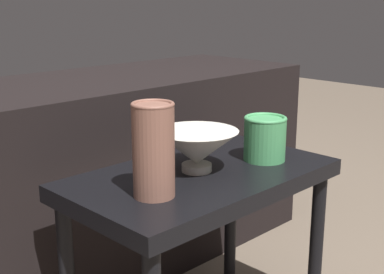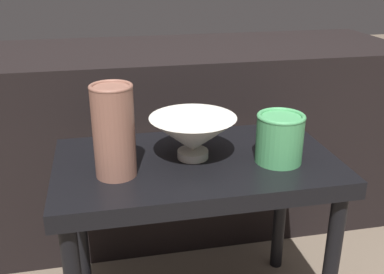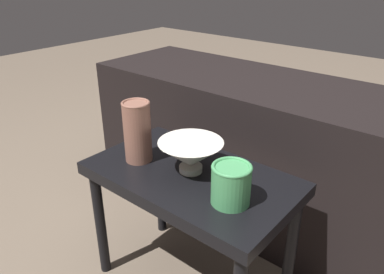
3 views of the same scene
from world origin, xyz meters
TOP-DOWN VIEW (x-y plane):
  - table at (0.00, 0.00)m, footprint 0.65×0.37m
  - couch_backdrop at (0.00, 0.52)m, footprint 1.61×0.50m
  - bowl at (-0.01, 0.01)m, footprint 0.20×0.20m
  - vase_textured_left at (-0.18, -0.04)m, footprint 0.09×0.09m
  - vase_colorful_right at (0.18, -0.05)m, footprint 0.11×0.11m

SIDE VIEW (x-z plane):
  - couch_backdrop at x=0.00m, z-range 0.00..0.62m
  - table at x=0.00m, z-range 0.17..0.63m
  - bowl at x=-0.01m, z-range 0.47..0.57m
  - vase_colorful_right at x=0.18m, z-range 0.46..0.58m
  - vase_textured_left at x=-0.18m, z-range 0.46..0.66m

